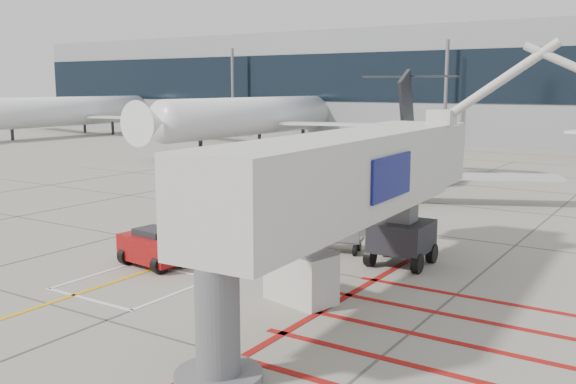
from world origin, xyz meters
The scene contains 10 objects.
ground_plane centered at (0.00, 0.00, 0.00)m, with size 260.00×260.00×0.00m, color gray.
regional_jet centered at (-2.72, 15.19, 3.98)m, with size 24.06×30.34×7.95m, color silver, non-canonical shape.
jet_bridge centered at (5.18, 0.80, 3.62)m, with size 8.56×18.08×7.23m, color beige, non-canonical shape.
pushback_tug centered at (-3.01, 1.15, 0.78)m, with size 2.66×1.66×1.55m, color maroon, non-canonical shape.
baggage_cart centered at (2.00, 6.87, 0.61)m, with size 1.95×1.23×1.23m, color #56565A, non-canonical shape.
ground_power_unit centered at (3.97, 0.63, 0.88)m, with size 2.22×1.30×1.76m, color silver, non-canonical shape.
cone_nose centered at (-0.83, 7.39, 0.25)m, with size 0.35×0.35×0.49m, color #FF590D.
cone_side centered at (0.56, 7.88, 0.25)m, with size 0.36×0.36×0.50m, color orange.
bg_aircraft_a centered at (-60.41, 46.00, 6.06)m, with size 36.38×40.42×12.13m, color silver, non-canonical shape.
bg_aircraft_b centered at (-28.24, 46.00, 6.32)m, with size 37.95×42.16×12.65m, color silver, non-canonical shape.
Camera 1 is at (14.45, -16.37, 6.90)m, focal length 40.00 mm.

